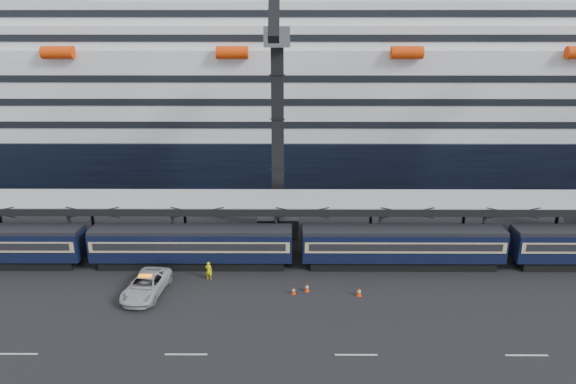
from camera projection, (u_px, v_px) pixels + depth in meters
name	position (u px, v px, depth m)	size (l,w,h in m)	color
ground	(530.00, 324.00, 39.83)	(260.00, 260.00, 0.00)	black
train	(438.00, 245.00, 48.68)	(133.05, 3.00, 4.05)	black
canopy	(476.00, 201.00, 51.51)	(130.00, 6.25, 5.53)	#9A9DA2
cruise_ship	(403.00, 91.00, 79.73)	(214.09, 28.84, 34.00)	black
crane_dark_near	(278.00, 127.00, 53.89)	(4.50, 17.75, 35.08)	#46484D
pickup_truck	(146.00, 285.00, 43.95)	(2.83, 6.14, 1.71)	#AAACB1
worker	(209.00, 271.00, 46.61)	(0.62, 0.41, 1.71)	#FAF80D
traffic_cone_b	(294.00, 290.00, 44.18)	(0.35, 0.35, 0.69)	#FF3E08
traffic_cone_c	(307.00, 287.00, 44.60)	(0.39, 0.39, 0.77)	#FF3E08
traffic_cone_d	(359.00, 292.00, 43.86)	(0.40, 0.40, 0.80)	#FF3E08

